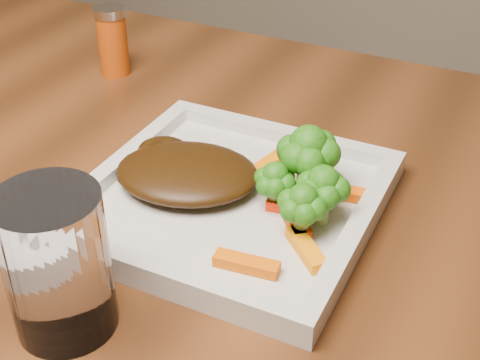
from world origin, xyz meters
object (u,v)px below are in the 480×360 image
at_px(plate, 231,204).
at_px(steak, 187,173).
at_px(spice_shaker, 113,41).
at_px(drinking_glass, 57,264).

bearing_deg(plate, steak, 177.72).
relative_size(spice_shaker, drinking_glass, 0.77).
height_order(plate, drinking_glass, drinking_glass).
distance_m(spice_shaker, drinking_glass, 0.46).
height_order(spice_shaker, drinking_glass, drinking_glass).
relative_size(steak, drinking_glass, 1.18).
bearing_deg(spice_shaker, plate, -36.96).
relative_size(steak, spice_shaker, 1.54).
height_order(steak, drinking_glass, drinking_glass).
bearing_deg(drinking_glass, spice_shaker, 120.09).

